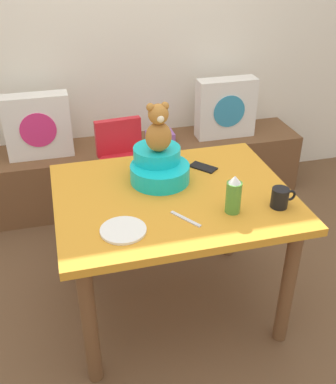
{
  "coord_description": "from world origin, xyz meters",
  "views": [
    {
      "loc": [
        -0.51,
        -1.82,
        1.88
      ],
      "look_at": [
        0.0,
        0.1,
        0.69
      ],
      "focal_mm": 42.56,
      "sensor_mm": 36.0,
      "label": 1
    }
  ],
  "objects_px": {
    "cell_phone": "(203,167)",
    "infant_seat_teal": "(159,167)",
    "pillow_floral_left": "(38,126)",
    "teddy_bear": "(158,129)",
    "highchair": "(125,165)",
    "coffee_mug": "(280,198)",
    "pillow_floral_right": "(226,108)",
    "dining_table": "(173,213)",
    "ketchup_bottle": "(234,195)",
    "dinner_plate_near": "(123,230)",
    "book_stack": "(160,137)"
  },
  "relations": [
    {
      "from": "highchair",
      "to": "infant_seat_teal",
      "type": "xyz_separation_m",
      "value": [
        0.08,
        -0.61,
        0.29
      ]
    },
    {
      "from": "infant_seat_teal",
      "to": "teddy_bear",
      "type": "height_order",
      "value": "teddy_bear"
    },
    {
      "from": "dining_table",
      "to": "teddy_bear",
      "type": "relative_size",
      "value": 4.56
    },
    {
      "from": "coffee_mug",
      "to": "dinner_plate_near",
      "type": "distance_m",
      "value": 0.73
    },
    {
      "from": "highchair",
      "to": "cell_phone",
      "type": "relative_size",
      "value": 5.49
    },
    {
      "from": "pillow_floral_right",
      "to": "dining_table",
      "type": "distance_m",
      "value": 1.39
    },
    {
      "from": "pillow_floral_left",
      "to": "teddy_bear",
      "type": "bearing_deg",
      "value": -59.93
    },
    {
      "from": "coffee_mug",
      "to": "cell_phone",
      "type": "bearing_deg",
      "value": 115.75
    },
    {
      "from": "teddy_bear",
      "to": "coffee_mug",
      "type": "xyz_separation_m",
      "value": [
        0.48,
        -0.4,
        -0.23
      ]
    },
    {
      "from": "pillow_floral_left",
      "to": "dining_table",
      "type": "xyz_separation_m",
      "value": [
        0.63,
        -1.18,
        -0.05
      ]
    },
    {
      "from": "pillow_floral_left",
      "to": "pillow_floral_right",
      "type": "relative_size",
      "value": 1.0
    },
    {
      "from": "pillow_floral_right",
      "to": "dining_table",
      "type": "relative_size",
      "value": 0.39
    },
    {
      "from": "pillow_floral_right",
      "to": "cell_phone",
      "type": "xyz_separation_m",
      "value": [
        -0.51,
        -0.97,
        0.06
      ]
    },
    {
      "from": "pillow_floral_left",
      "to": "cell_phone",
      "type": "relative_size",
      "value": 3.06
    },
    {
      "from": "teddy_bear",
      "to": "highchair",
      "type": "bearing_deg",
      "value": 97.56
    },
    {
      "from": "dinner_plate_near",
      "to": "ketchup_bottle",
      "type": "bearing_deg",
      "value": 2.96
    },
    {
      "from": "highchair",
      "to": "dinner_plate_near",
      "type": "height_order",
      "value": "highchair"
    },
    {
      "from": "cell_phone",
      "to": "infant_seat_teal",
      "type": "bearing_deg",
      "value": 152.57
    },
    {
      "from": "ketchup_bottle",
      "to": "coffee_mug",
      "type": "distance_m",
      "value": 0.23
    },
    {
      "from": "book_stack",
      "to": "dining_table",
      "type": "height_order",
      "value": "dining_table"
    },
    {
      "from": "dining_table",
      "to": "infant_seat_teal",
      "type": "distance_m",
      "value": 0.24
    },
    {
      "from": "dining_table",
      "to": "highchair",
      "type": "bearing_deg",
      "value": 98.43
    },
    {
      "from": "dining_table",
      "to": "cell_phone",
      "type": "distance_m",
      "value": 0.33
    },
    {
      "from": "pillow_floral_right",
      "to": "teddy_bear",
      "type": "distance_m",
      "value": 1.33
    },
    {
      "from": "dinner_plate_near",
      "to": "pillow_floral_left",
      "type": "bearing_deg",
      "value": 103.28
    },
    {
      "from": "pillow_floral_right",
      "to": "highchair",
      "type": "distance_m",
      "value": 0.96
    },
    {
      "from": "ketchup_bottle",
      "to": "cell_phone",
      "type": "bearing_deg",
      "value": 89.04
    },
    {
      "from": "pillow_floral_right",
      "to": "teddy_bear",
      "type": "xyz_separation_m",
      "value": [
        -0.76,
        -1.03,
        0.34
      ]
    },
    {
      "from": "book_stack",
      "to": "coffee_mug",
      "type": "distance_m",
      "value": 1.49
    },
    {
      "from": "book_stack",
      "to": "ketchup_bottle",
      "type": "bearing_deg",
      "value": -90.49
    },
    {
      "from": "cell_phone",
      "to": "teddy_bear",
      "type": "bearing_deg",
      "value": 152.68
    },
    {
      "from": "pillow_floral_right",
      "to": "cell_phone",
      "type": "bearing_deg",
      "value": -117.55
    },
    {
      "from": "teddy_bear",
      "to": "coffee_mug",
      "type": "distance_m",
      "value": 0.66
    },
    {
      "from": "pillow_floral_right",
      "to": "cell_phone",
      "type": "height_order",
      "value": "pillow_floral_right"
    },
    {
      "from": "pillow_floral_left",
      "to": "ketchup_bottle",
      "type": "height_order",
      "value": "ketchup_bottle"
    },
    {
      "from": "highchair",
      "to": "infant_seat_teal",
      "type": "relative_size",
      "value": 2.39
    },
    {
      "from": "ketchup_bottle",
      "to": "dinner_plate_near",
      "type": "relative_size",
      "value": 0.92
    },
    {
      "from": "book_stack",
      "to": "cell_phone",
      "type": "distance_m",
      "value": 1.02
    },
    {
      "from": "infant_seat_teal",
      "to": "cell_phone",
      "type": "bearing_deg",
      "value": 12.57
    },
    {
      "from": "book_stack",
      "to": "teddy_bear",
      "type": "bearing_deg",
      "value": -104.06
    },
    {
      "from": "coffee_mug",
      "to": "cell_phone",
      "type": "relative_size",
      "value": 0.83
    },
    {
      "from": "pillow_floral_left",
      "to": "ketchup_bottle",
      "type": "xyz_separation_m",
      "value": [
        0.85,
        -1.41,
        0.15
      ]
    },
    {
      "from": "pillow_floral_right",
      "to": "highchair",
      "type": "xyz_separation_m",
      "value": [
        -0.85,
        -0.42,
        -0.16
      ]
    },
    {
      "from": "infant_seat_teal",
      "to": "coffee_mug",
      "type": "xyz_separation_m",
      "value": [
        0.48,
        -0.4,
        -0.02
      ]
    },
    {
      "from": "infant_seat_teal",
      "to": "ketchup_bottle",
      "type": "relative_size",
      "value": 1.78
    },
    {
      "from": "coffee_mug",
      "to": "cell_phone",
      "type": "height_order",
      "value": "coffee_mug"
    },
    {
      "from": "highchair",
      "to": "dinner_plate_near",
      "type": "xyz_separation_m",
      "value": [
        -0.18,
        -1.02,
        0.22
      ]
    },
    {
      "from": "pillow_floral_left",
      "to": "teddy_bear",
      "type": "height_order",
      "value": "teddy_bear"
    },
    {
      "from": "pillow_floral_left",
      "to": "coffee_mug",
      "type": "xyz_separation_m",
      "value": [
        1.07,
        -1.42,
        0.11
      ]
    },
    {
      "from": "pillow_floral_left",
      "to": "dinner_plate_near",
      "type": "distance_m",
      "value": 1.47
    }
  ]
}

